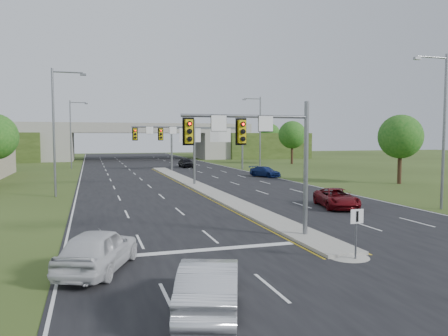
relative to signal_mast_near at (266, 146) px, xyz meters
name	(u,v)px	position (x,y,z in m)	size (l,w,h in m)	color
ground	(305,237)	(2.26, 0.07, -4.73)	(240.00, 240.00, 0.00)	#2F4016
road	(177,177)	(2.26, 35.07, -4.72)	(24.00, 160.00, 0.02)	black
median	(199,187)	(2.26, 23.07, -4.63)	(2.00, 54.00, 0.16)	gray
median_nose	(349,255)	(2.26, -3.93, -4.63)	(2.00, 2.00, 0.16)	gray
lane_markings	(181,182)	(1.66, 28.99, -4.70)	(23.72, 160.00, 0.01)	gold
signal_mast_near	(266,146)	(0.00, 0.00, 0.00)	(6.62, 0.60, 7.00)	slate
signal_mast_far	(173,141)	(0.00, 25.00, 0.00)	(6.62, 0.60, 7.00)	slate
keep_right_sign	(357,225)	(2.26, -4.45, -3.21)	(0.60, 0.13, 2.20)	slate
sign_gantry	(207,136)	(8.95, 44.99, 0.51)	(11.58, 0.44, 6.67)	slate
overpass	(139,144)	(2.26, 80.07, -1.17)	(80.00, 14.00, 8.10)	gray
lightpole_l_mid	(56,126)	(-11.03, 20.07, 1.38)	(2.85, 0.25, 11.00)	slate
lightpole_l_far	(72,131)	(-11.03, 55.07, 1.38)	(2.85, 0.25, 11.00)	slate
lightpole_r_near	(442,124)	(15.56, 5.07, 1.38)	(2.85, 0.25, 11.00)	slate
lightpole_r_far	(259,130)	(15.56, 40.07, 1.38)	(2.85, 0.25, 11.00)	slate
tree_r_near	(400,137)	(24.26, 20.07, 0.45)	(4.80, 4.80, 7.60)	#382316
tree_r_mid	(292,135)	(28.26, 55.07, 0.78)	(5.20, 5.20, 8.12)	#382316
tree_back_b	(31,135)	(-21.74, 94.07, 0.78)	(5.60, 5.60, 8.32)	#382316
tree_back_c	(222,135)	(26.26, 94.07, 0.78)	(5.60, 5.60, 8.32)	#382316
tree_back_d	(270,134)	(40.26, 94.07, 1.11)	(6.00, 6.00, 8.85)	#382316
car_white	(98,249)	(-8.09, -2.73, -3.87)	(1.98, 4.93, 1.68)	silver
car_silver	(210,285)	(-4.98, -7.73, -3.92)	(1.67, 4.79, 1.58)	silver
car_far_a	(337,198)	(8.89, 7.85, -4.01)	(2.30, 4.99, 1.39)	#5A090E
car_far_b	(265,172)	(13.26, 32.01, -4.05)	(1.85, 4.55, 1.32)	#0D1C52
car_far_c	(186,163)	(7.07, 51.67, -3.92)	(1.85, 4.61, 1.57)	black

